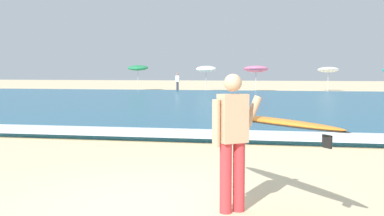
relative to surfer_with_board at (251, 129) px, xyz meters
The scene contains 10 objects.
ground_plane 1.60m from the surfer_with_board, behind, with size 160.00×160.00×0.00m, color beige.
sea 19.49m from the surfer_with_board, 93.60° to the left, with size 120.00×28.00×0.14m, color #1E6084.
surf_foam 6.21m from the surfer_with_board, 101.48° to the left, with size 120.00×1.80×0.01m, color white.
surfer_with_board is the anchor object (origin of this frame).
beach_umbrella_0 36.94m from the surfer_with_board, 109.73° to the left, with size 1.84×1.87×2.35m.
beach_umbrella_1 34.94m from the surfer_with_board, 100.25° to the left, with size 1.76×1.80×2.27m.
beach_umbrella_2 34.83m from the surfer_with_board, 93.22° to the left, with size 2.10×2.14×2.29m.
beach_umbrella_3 36.87m from the surfer_with_board, 83.51° to the left, with size 1.82×1.85×2.18m.
beachgoer_near_row_left 35.79m from the surfer_with_board, 104.27° to the left, with size 0.32×0.20×1.58m.
beachgoer_near_row_mid 34.28m from the surfer_with_board, 104.33° to the left, with size 0.32×0.20×1.58m.
Camera 1 is at (1.63, -5.95, 1.76)m, focal length 44.13 mm.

